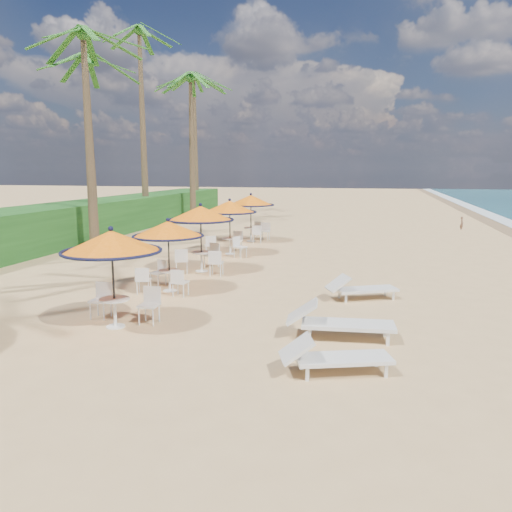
{
  "coord_description": "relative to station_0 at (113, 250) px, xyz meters",
  "views": [
    {
      "loc": [
        0.78,
        -9.22,
        3.49
      ],
      "look_at": [
        -2.2,
        3.41,
        1.2
      ],
      "focal_mm": 35.0,
      "sensor_mm": 36.0,
      "label": 1
    }
  ],
  "objects": [
    {
      "name": "station_1",
      "position": [
        -0.16,
        3.29,
        -0.18
      ],
      "size": [
        2.03,
        2.03,
        2.11
      ],
      "color": "black",
      "rests_on": "ground"
    },
    {
      "name": "person",
      "position": [
        10.43,
        20.53,
        -1.31
      ],
      "size": [
        0.22,
        0.31,
        0.83
      ],
      "primitive_type": "imported",
      "rotation": [
        0.0,
        0.0,
        1.63
      ],
      "color": "brown",
      "rests_on": "ground"
    },
    {
      "name": "station_3",
      "position": [
        -0.19,
        9.71,
        -0.05
      ],
      "size": [
        2.19,
        2.19,
        2.29
      ],
      "color": "black",
      "rests_on": "ground"
    },
    {
      "name": "station_2",
      "position": [
        -0.14,
        6.13,
        -0.01
      ],
      "size": [
        2.25,
        2.25,
        2.34
      ],
      "color": "black",
      "rests_on": "ground"
    },
    {
      "name": "station_0",
      "position": [
        0.0,
        0.0,
        0.0
      ],
      "size": [
        2.17,
        2.17,
        2.26
      ],
      "color": "black",
      "rests_on": "ground"
    },
    {
      "name": "station_4",
      "position": [
        -0.16,
        13.48,
        -0.03
      ],
      "size": [
        2.23,
        2.32,
        2.33
      ],
      "color": "black",
      "rests_on": "ground"
    },
    {
      "name": "lounger_mid",
      "position": [
        4.84,
        0.31,
        -1.36
      ],
      "size": [
        2.26,
        0.88,
        0.79
      ],
      "rotation": [
        0.0,
        0.0,
        0.09
      ],
      "color": "silver",
      "rests_on": "ground"
    },
    {
      "name": "lounger_far",
      "position": [
        5.21,
        3.61,
        -1.41
      ],
      "size": [
        1.98,
        1.35,
        0.68
      ],
      "rotation": [
        0.0,
        0.0,
        0.43
      ],
      "color": "silver",
      "rests_on": "ground"
    },
    {
      "name": "lounger_near",
      "position": [
        4.9,
        -1.53,
        -1.41
      ],
      "size": [
        2.01,
        1.19,
        0.69
      ],
      "rotation": [
        0.0,
        0.0,
        0.33
      ],
      "color": "silver",
      "rests_on": "ground"
    },
    {
      "name": "palm_7",
      "position": [
        -8.08,
        27.44,
        7.92
      ],
      "size": [
        5.0,
        5.0,
        10.53
      ],
      "color": "brown",
      "rests_on": "ground"
    },
    {
      "name": "scrub_hedge",
      "position": [
        -8.79,
        10.51,
        -0.83
      ],
      "size": [
        3.0,
        40.0,
        1.8
      ],
      "primitive_type": "cube",
      "color": "#194716",
      "rests_on": "ground"
    },
    {
      "name": "palm_4",
      "position": [
        -8.08,
        12.64,
        6.35
      ],
      "size": [
        5.0,
        5.0,
        8.86
      ],
      "color": "brown",
      "rests_on": "ground"
    },
    {
      "name": "palm_6",
      "position": [
        -6.25,
        21.76,
        6.89
      ],
      "size": [
        5.0,
        5.0,
        9.43
      ],
      "color": "brown",
      "rests_on": "ground"
    },
    {
      "name": "ground",
      "position": [
        4.71,
        -0.49,
        -1.73
      ],
      "size": [
        160.0,
        160.0,
        0.0
      ],
      "primitive_type": "plane",
      "color": "tan",
      "rests_on": "ground"
    },
    {
      "name": "palm_5",
      "position": [
        -8.06,
        18.42,
        8.89
      ],
      "size": [
        5.0,
        5.0,
        11.57
      ],
      "color": "brown",
      "rests_on": "ground"
    },
    {
      "name": "palm_3",
      "position": [
        -6.1,
        9.29,
        6.56
      ],
      "size": [
        5.0,
        5.0,
        9.08
      ],
      "color": "brown",
      "rests_on": "ground"
    }
  ]
}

